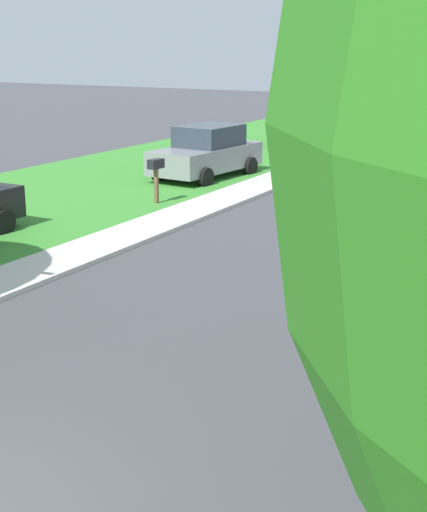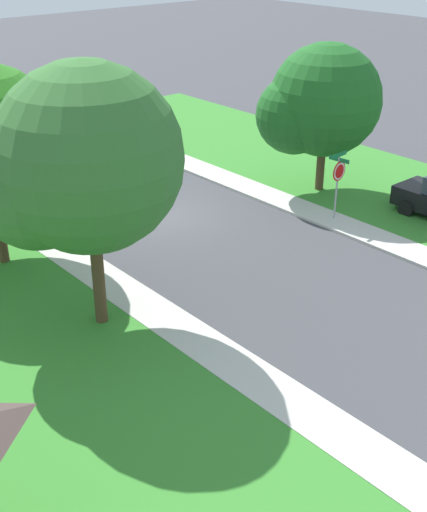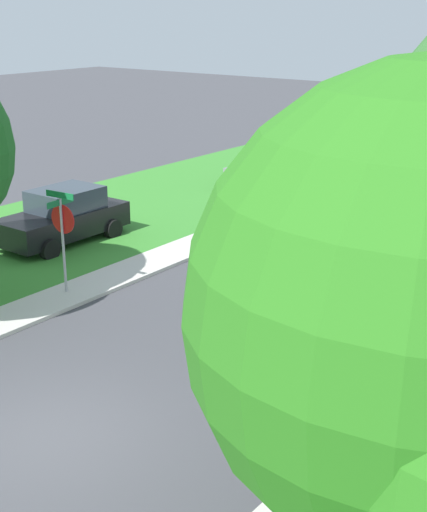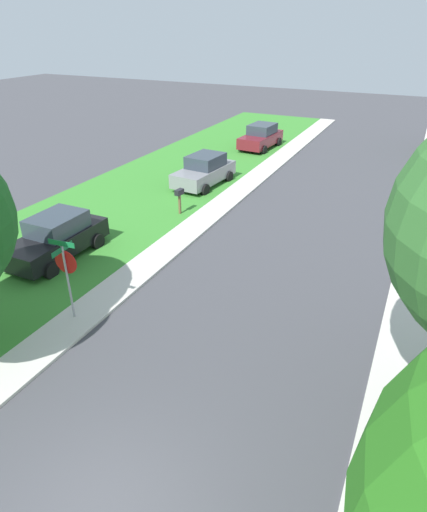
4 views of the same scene
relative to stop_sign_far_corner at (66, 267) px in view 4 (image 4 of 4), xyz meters
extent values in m
cube|color=beige|center=(9.56, 7.23, -1.84)|extent=(1.40, 56.00, 0.10)
cube|color=beige|center=(0.16, 7.23, -1.84)|extent=(1.40, 56.00, 0.10)
cube|color=#38842D|center=(-4.54, 7.23, -1.85)|extent=(8.00, 56.00, 0.08)
cylinder|color=#9E9EA3|center=(0.00, -0.03, -0.59)|extent=(0.07, 0.07, 2.60)
cylinder|color=red|center=(0.00, 0.02, 0.16)|extent=(0.76, 0.09, 0.76)
cylinder|color=white|center=(0.00, 0.04, 0.16)|extent=(0.67, 0.06, 0.67)
cylinder|color=red|center=(0.00, 0.04, 0.16)|extent=(0.55, 0.05, 0.55)
cube|color=#146B38|center=(0.00, -0.03, 0.80)|extent=(0.92, 0.09, 0.16)
cube|color=#146B38|center=(0.00, -0.03, 0.61)|extent=(0.09, 0.92, 0.16)
cube|color=maroon|center=(-2.00, 22.40, -1.19)|extent=(2.12, 4.42, 0.76)
cube|color=#2D3842|center=(-1.99, 22.60, -0.47)|extent=(1.75, 2.21, 0.68)
cylinder|color=black|center=(-1.20, 21.01, -1.57)|extent=(0.29, 0.66, 0.64)
cylinder|color=black|center=(-3.00, 21.14, -1.57)|extent=(0.29, 0.66, 0.64)
cylinder|color=black|center=(-1.00, 23.66, -1.57)|extent=(0.29, 0.66, 0.64)
cylinder|color=black|center=(-2.80, 23.80, -1.57)|extent=(0.29, 0.66, 0.64)
cube|color=black|center=(-3.37, 2.91, -1.19)|extent=(1.81, 4.30, 0.76)
cube|color=#2D3842|center=(-3.37, 3.11, -0.47)|extent=(1.60, 2.10, 0.68)
cylinder|color=black|center=(-2.47, 1.58, -1.57)|extent=(0.24, 0.64, 0.64)
cylinder|color=black|center=(-4.27, 1.58, -1.57)|extent=(0.24, 0.64, 0.64)
cylinder|color=black|center=(-2.47, 4.25, -1.57)|extent=(0.24, 0.64, 0.64)
cylinder|color=black|center=(-4.27, 4.25, -1.57)|extent=(0.24, 0.64, 0.64)
cube|color=gray|center=(-2.05, 13.22, -1.19)|extent=(2.18, 4.45, 0.76)
cube|color=#2D3842|center=(-2.03, 13.42, -0.47)|extent=(1.78, 2.24, 0.68)
cylinder|color=black|center=(-1.27, 11.81, -1.57)|extent=(0.30, 0.66, 0.64)
cylinder|color=black|center=(-3.07, 11.98, -1.57)|extent=(0.30, 0.66, 0.64)
cylinder|color=black|center=(-1.03, 14.47, -1.57)|extent=(0.30, 0.66, 0.64)
cylinder|color=black|center=(-2.82, 14.63, -1.57)|extent=(0.30, 0.66, 0.64)
cube|color=brown|center=(-1.16, 8.85, -1.36)|extent=(0.10, 0.10, 1.05)
cube|color=black|center=(-1.16, 8.85, -0.71)|extent=(0.29, 0.50, 0.26)
camera|label=1|loc=(10.22, -8.50, 2.55)|focal=53.08mm
camera|label=2|loc=(19.66, 15.48, 8.83)|focal=47.63mm
camera|label=3|loc=(13.82, -11.92, 5.27)|focal=51.37mm
camera|label=4|loc=(8.91, -8.39, 6.50)|focal=30.84mm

